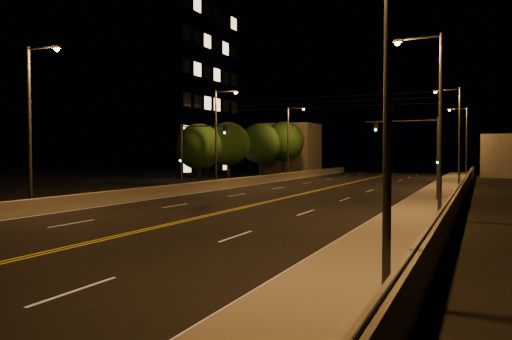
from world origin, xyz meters
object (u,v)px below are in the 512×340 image
at_px(streetlight_5, 218,132).
at_px(building_tower, 135,65).
at_px(streetlight_3, 464,138).
at_px(tree_2, 260,143).
at_px(tree_1, 228,144).
at_px(streetlight_2, 457,131).
at_px(tree_3, 284,142).
at_px(streetlight_6, 290,138).
at_px(traffic_signal_left, 192,149).
at_px(tree_0, 199,147).
at_px(streetlight_1, 435,113).
at_px(traffic_signal_right, 423,149).
at_px(streetlight_4, 33,118).
at_px(streetlight_0, 376,64).

bearing_deg(streetlight_5, building_tower, 147.90).
xyz_separation_m(streetlight_5, building_tower, (-19.59, 12.29, 9.92)).
height_order(streetlight_3, tree_2, streetlight_3).
xyz_separation_m(streetlight_3, building_tower, (-41.06, -17.50, 9.92)).
distance_m(streetlight_3, tree_1, 32.16).
bearing_deg(streetlight_3, streetlight_2, -90.00).
height_order(streetlight_5, tree_3, streetlight_5).
height_order(streetlight_6, traffic_signal_left, streetlight_6).
distance_m(traffic_signal_left, building_tower, 30.52).
bearing_deg(tree_0, streetlight_5, -28.67).
bearing_deg(tree_3, streetlight_2, -36.69).
height_order(streetlight_2, traffic_signal_left, streetlight_2).
distance_m(streetlight_1, streetlight_3, 45.70).
relative_size(building_tower, tree_0, 4.90).
height_order(streetlight_1, streetlight_5, same).
distance_m(streetlight_6, traffic_signal_right, 33.47).
bearing_deg(building_tower, traffic_signal_left, -42.64).
bearing_deg(streetlight_3, tree_3, -170.47).
xyz_separation_m(streetlight_2, streetlight_6, (-21.47, 12.66, 0.00)).
bearing_deg(tree_3, tree_1, -96.62).
height_order(streetlight_2, tree_0, streetlight_2).
relative_size(tree_1, tree_2, 0.96).
distance_m(tree_2, tree_3, 6.15).
relative_size(streetlight_6, tree_3, 1.19).
bearing_deg(streetlight_4, streetlight_5, 90.00).
distance_m(streetlight_5, tree_0, 4.00).
height_order(traffic_signal_right, tree_3, tree_3).
distance_m(streetlight_2, streetlight_6, 24.92).
relative_size(streetlight_2, tree_1, 1.33).
bearing_deg(building_tower, streetlight_2, -6.83).
xyz_separation_m(traffic_signal_left, tree_3, (-4.24, 32.48, 1.34)).
height_order(streetlight_5, tree_1, streetlight_5).
relative_size(streetlight_4, tree_1, 1.33).
xyz_separation_m(streetlight_0, tree_3, (-24.56, 57.23, -0.42)).
distance_m(streetlight_3, streetlight_6, 23.58).
relative_size(streetlight_0, tree_0, 1.47).
bearing_deg(streetlight_5, traffic_signal_right, -18.88).
height_order(streetlight_2, tree_2, streetlight_2).
bearing_deg(building_tower, tree_1, -4.17).
bearing_deg(streetlight_1, traffic_signal_left, 155.88).
bearing_deg(streetlight_6, traffic_signal_left, -87.54).
height_order(streetlight_4, tree_0, streetlight_4).
relative_size(streetlight_0, tree_3, 1.19).
height_order(streetlight_0, streetlight_6, same).
xyz_separation_m(streetlight_3, traffic_signal_right, (-1.55, -36.60, -1.76)).
xyz_separation_m(building_tower, tree_0, (16.31, -10.49, -11.32)).
xyz_separation_m(streetlight_0, traffic_signal_left, (-20.31, 24.74, -1.76)).
xyz_separation_m(streetlight_1, building_tower, (-41.06, 28.19, 9.92)).
bearing_deg(streetlight_5, streetlight_0, -55.77).
bearing_deg(tree_0, streetlight_1, -35.57).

